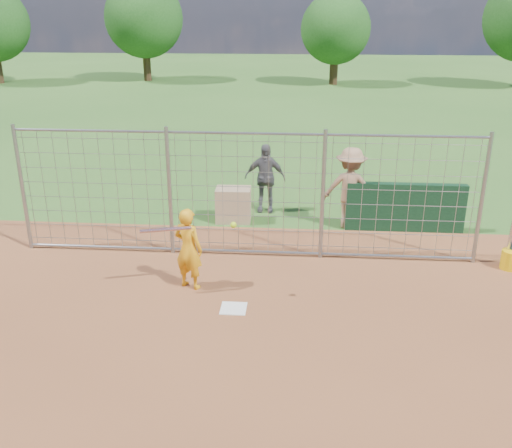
# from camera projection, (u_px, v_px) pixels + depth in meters

# --- Properties ---
(ground) EXTENTS (100.00, 100.00, 0.00)m
(ground) POSITION_uv_depth(u_px,v_px,m) (235.00, 303.00, 9.72)
(ground) COLOR #2D591E
(ground) RESTS_ON ground
(infield_dirt) EXTENTS (18.00, 18.00, 0.00)m
(infield_dirt) POSITION_uv_depth(u_px,v_px,m) (207.00, 424.00, 6.93)
(infield_dirt) COLOR brown
(infield_dirt) RESTS_ON ground
(home_plate) EXTENTS (0.43, 0.43, 0.02)m
(home_plate) POSITION_uv_depth(u_px,v_px,m) (234.00, 309.00, 9.53)
(home_plate) COLOR silver
(home_plate) RESTS_ON ground
(dugout_wall) EXTENTS (2.60, 0.20, 1.10)m
(dugout_wall) POSITION_uv_depth(u_px,v_px,m) (405.00, 207.00, 12.62)
(dugout_wall) COLOR #11381E
(dugout_wall) RESTS_ON ground
(batter) EXTENTS (0.64, 0.55, 1.50)m
(batter) POSITION_uv_depth(u_px,v_px,m) (189.00, 249.00, 10.01)
(batter) COLOR orange
(batter) RESTS_ON ground
(bystander_b) EXTENTS (0.99, 0.44, 1.68)m
(bystander_b) POSITION_uv_depth(u_px,v_px,m) (265.00, 178.00, 13.73)
(bystander_b) COLOR #504F54
(bystander_b) RESTS_ON ground
(bystander_c) EXTENTS (1.30, 0.89, 1.84)m
(bystander_c) POSITION_uv_depth(u_px,v_px,m) (350.00, 188.00, 12.71)
(bystander_c) COLOR #9A7354
(bystander_c) RESTS_ON ground
(equipment_bin) EXTENTS (0.81, 0.57, 0.80)m
(equipment_bin) POSITION_uv_depth(u_px,v_px,m) (233.00, 205.00, 13.23)
(equipment_bin) COLOR tan
(equipment_bin) RESTS_ON ground
(equipment_in_play) EXTENTS (1.64, 0.30, 0.24)m
(equipment_in_play) POSITION_uv_depth(u_px,v_px,m) (182.00, 228.00, 9.54)
(equipment_in_play) COLOR silver
(equipment_in_play) RESTS_ON ground
(bucket_with_bats) EXTENTS (0.34, 0.38, 0.97)m
(bucket_with_bats) POSITION_uv_depth(u_px,v_px,m) (510.00, 257.00, 10.89)
(bucket_with_bats) COLOR #EBB80C
(bucket_with_bats) RESTS_ON ground
(backstop_fence) EXTENTS (9.08, 0.08, 2.60)m
(backstop_fence) POSITION_uv_depth(u_px,v_px,m) (245.00, 196.00, 11.12)
(backstop_fence) COLOR gray
(backstop_fence) RESTS_ON ground
(tree_line) EXTENTS (44.66, 6.72, 6.48)m
(tree_line) POSITION_uv_depth(u_px,v_px,m) (338.00, 21.00, 34.27)
(tree_line) COLOR #3F2B19
(tree_line) RESTS_ON ground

